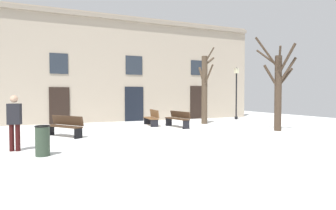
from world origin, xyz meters
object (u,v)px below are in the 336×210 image
at_px(bench_facing_shops, 178,119).
at_px(tree_right_of_center, 205,88).
at_px(streetlamp, 236,87).
at_px(tree_foreground, 278,87).
at_px(bench_by_litter_bin, 152,118).
at_px(litter_bin, 43,141).
at_px(person_near_bench, 14,120).
at_px(bench_back_to_back_right, 65,126).

bearing_deg(bench_facing_shops, tree_right_of_center, 108.14).
bearing_deg(streetlamp, tree_foreground, -109.62).
bearing_deg(tree_right_of_center, bench_facing_shops, -155.17).
relative_size(tree_right_of_center, streetlamp, 1.22).
bearing_deg(bench_facing_shops, bench_by_litter_bin, -152.59).
xyz_separation_m(tree_right_of_center, bench_facing_shops, (-2.30, -1.06, -1.72)).
relative_size(bench_by_litter_bin, bench_facing_shops, 0.93).
distance_m(litter_bin, person_near_bench, 1.47).
distance_m(tree_right_of_center, person_near_bench, 11.00).
xyz_separation_m(bench_by_litter_bin, person_near_bench, (-6.51, -5.26, 0.52)).
relative_size(litter_bin, bench_facing_shops, 0.46).
height_order(tree_foreground, streetlamp, tree_foreground).
xyz_separation_m(tree_foreground, bench_by_litter_bin, (-4.73, 4.73, -1.70)).
bearing_deg(streetlamp, tree_right_of_center, -154.32).
height_order(streetlamp, bench_by_litter_bin, streetlamp).
bearing_deg(litter_bin, tree_foreground, 8.96).
height_order(tree_right_of_center, litter_bin, tree_right_of_center).
relative_size(streetlamp, bench_facing_shops, 1.92).
distance_m(tree_right_of_center, bench_back_to_back_right, 8.61).
xyz_separation_m(tree_foreground, litter_bin, (-10.46, -1.65, -1.70)).
xyz_separation_m(tree_right_of_center, bench_by_litter_bin, (-3.26, 0.35, -1.73)).
relative_size(bench_facing_shops, person_near_bench, 1.11).
bearing_deg(bench_facing_shops, person_near_bench, -69.50).
relative_size(tree_foreground, litter_bin, 5.17).
bearing_deg(bench_by_litter_bin, streetlamp, 107.27).
relative_size(streetlamp, bench_by_litter_bin, 2.07).
xyz_separation_m(tree_foreground, bench_back_to_back_right, (-9.59, 2.09, -1.68)).
bearing_deg(person_near_bench, tree_foreground, 19.07).
distance_m(litter_bin, bench_by_litter_bin, 8.57).
distance_m(tree_foreground, streetlamp, 6.51).
xyz_separation_m(tree_foreground, person_near_bench, (-11.24, -0.53, -1.18)).
height_order(bench_by_litter_bin, bench_back_to_back_right, bench_by_litter_bin).
xyz_separation_m(bench_by_litter_bin, bench_back_to_back_right, (-4.86, -2.64, 0.01)).
bearing_deg(bench_facing_shops, streetlamp, 108.66).
bearing_deg(bench_by_litter_bin, tree_right_of_center, 89.58).
relative_size(streetlamp, bench_back_to_back_right, 2.06).
bearing_deg(person_near_bench, bench_back_to_back_right, 74.16).
distance_m(bench_by_litter_bin, person_near_bench, 8.38).
bearing_deg(litter_bin, bench_back_to_back_right, 77.01).
height_order(bench_by_litter_bin, bench_facing_shops, bench_by_litter_bin).
bearing_deg(person_near_bench, bench_by_litter_bin, 55.30).
bearing_deg(bench_back_to_back_right, tree_right_of_center, 70.78).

